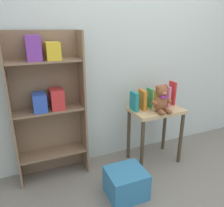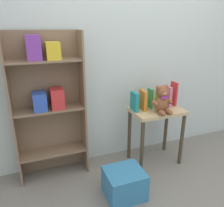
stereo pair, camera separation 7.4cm
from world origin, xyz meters
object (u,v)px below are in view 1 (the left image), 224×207
teddy_bear (161,100)px  book_standing_red (172,93)px  display_table (155,120)px  book_standing_green (149,98)px  book_standing_orange (142,100)px  bookshelf_side (48,100)px  book_standing_yellow (158,99)px  book_standing_teal (134,101)px  storage_bin (126,183)px  book_standing_pink (166,96)px

teddy_bear → book_standing_red: bearing=31.7°
display_table → book_standing_green: (-0.05, 0.07, 0.24)m
book_standing_orange → bookshelf_side: bearing=173.6°
teddy_bear → book_standing_yellow: bearing=68.3°
display_table → book_standing_teal: bearing=167.7°
bookshelf_side → storage_bin: size_ratio=4.24×
teddy_bear → book_standing_pink: size_ratio=1.27×
book_standing_red → storage_bin: (-0.80, -0.46, -0.64)m
book_standing_orange → book_standing_yellow: bearing=4.1°
book_standing_yellow → book_standing_pink: size_ratio=0.79×
book_standing_teal → book_standing_yellow: size_ratio=1.10×
teddy_bear → book_standing_red: teddy_bear is taller
book_standing_green → book_standing_red: size_ratio=0.81×
display_table → book_standing_orange: size_ratio=3.04×
book_standing_orange → display_table: bearing=-16.4°
display_table → book_standing_pink: size_ratio=2.81×
book_standing_orange → book_standing_yellow: 0.20m
bookshelf_side → book_standing_green: bookshelf_side is taller
book_standing_pink → storage_bin: size_ratio=0.66×
display_table → book_standing_red: bearing=15.4°
bookshelf_side → book_standing_green: size_ratio=6.82×
book_standing_yellow → book_standing_red: size_ratio=0.69×
teddy_bear → display_table: bearing=84.5°
bookshelf_side → book_standing_orange: bookshelf_side is taller
book_standing_green → storage_bin: size_ratio=0.62×
bookshelf_side → storage_bin: (0.56, -0.60, -0.69)m
display_table → book_standing_yellow: (0.05, 0.06, 0.22)m
book_standing_yellow → bookshelf_side: bearing=171.9°
book_standing_pink → book_standing_red: size_ratio=0.87×
book_standing_teal → book_standing_orange: book_standing_orange is taller
bookshelf_side → book_standing_pink: size_ratio=6.37×
storage_bin → bookshelf_side: bearing=132.9°
teddy_bear → storage_bin: size_ratio=0.84×
book_standing_orange → book_standing_green: book_standing_green is taller
book_standing_yellow → book_standing_green: bearing=169.0°
teddy_bear → book_standing_yellow: teddy_bear is taller
book_standing_green → book_standing_orange: bearing=-166.1°
book_standing_green → book_standing_pink: (0.20, -0.02, 0.01)m
bookshelf_side → book_standing_teal: (0.86, -0.15, -0.08)m
bookshelf_side → teddy_bear: 1.14m
teddy_bear → book_standing_teal: size_ratio=1.46×
book_standing_green → book_standing_yellow: size_ratio=1.18×
book_standing_teal → storage_bin: size_ratio=0.58×
book_standing_teal → book_standing_green: bearing=6.6°
teddy_bear → book_standing_red: 0.30m
teddy_bear → book_standing_orange: 0.20m
book_standing_green → book_standing_pink: 0.20m
book_standing_green → book_standing_teal: bearing=-172.9°
book_standing_green → book_standing_pink: bearing=-5.5°
bookshelf_side → teddy_bear: bearing=-15.2°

